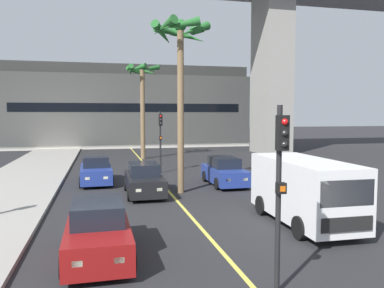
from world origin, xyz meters
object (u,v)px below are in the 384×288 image
(car_queue_fourth, at_px, (96,171))
(palm_tree_mid_median, at_px, (142,85))
(car_queue_third, at_px, (225,172))
(traffic_light_median_far, at_px, (160,133))
(car_queue_second, at_px, (98,232))
(traffic_light_median_near, at_px, (280,173))
(car_queue_front, at_px, (144,180))
(palm_tree_near_median, at_px, (180,50))
(delivery_van, at_px, (304,189))

(car_queue_fourth, height_order, palm_tree_mid_median, palm_tree_mid_median)
(car_queue_third, relative_size, traffic_light_median_far, 0.98)
(car_queue_second, xyz_separation_m, traffic_light_median_far, (4.05, 14.92, 1.99))
(car_queue_fourth, xyz_separation_m, traffic_light_median_far, (4.23, 3.00, 1.99))
(traffic_light_median_near, relative_size, traffic_light_median_far, 1.00)
(car_queue_front, xyz_separation_m, palm_tree_near_median, (1.85, 0.07, 6.45))
(car_queue_third, xyz_separation_m, car_queue_fourth, (-7.09, 2.18, 0.00))
(car_queue_third, bearing_deg, delivery_van, -87.66)
(car_queue_fourth, xyz_separation_m, traffic_light_median_near, (4.10, -15.17, 1.99))
(traffic_light_median_far, bearing_deg, palm_tree_mid_median, 91.80)
(car_queue_second, distance_m, traffic_light_median_near, 5.46)
(car_queue_third, height_order, traffic_light_median_far, traffic_light_median_far)
(car_queue_front, xyz_separation_m, traffic_light_median_far, (1.86, 6.81, 1.99))
(car_queue_front, bearing_deg, traffic_light_median_near, -81.32)
(car_queue_front, bearing_deg, car_queue_fourth, 121.80)
(palm_tree_near_median, bearing_deg, car_queue_second, -116.23)
(palm_tree_mid_median, bearing_deg, car_queue_fourth, -108.83)
(car_queue_third, bearing_deg, traffic_light_median_near, -102.96)
(traffic_light_median_near, height_order, traffic_light_median_far, same)
(car_queue_third, xyz_separation_m, traffic_light_median_near, (-2.99, -13.00, 1.99))
(car_queue_front, relative_size, palm_tree_mid_median, 0.49)
(car_queue_third, distance_m, car_queue_fourth, 7.42)
(car_queue_front, distance_m, traffic_light_median_far, 7.34)
(car_queue_second, height_order, palm_tree_mid_median, palm_tree_mid_median)
(car_queue_second, xyz_separation_m, car_queue_third, (6.91, 9.75, 0.00))
(car_queue_fourth, bearing_deg, car_queue_second, -89.10)
(car_queue_second, xyz_separation_m, traffic_light_median_near, (3.91, -3.25, 1.99))
(car_queue_front, bearing_deg, car_queue_third, 19.15)
(car_queue_third, height_order, traffic_light_median_near, traffic_light_median_near)
(car_queue_front, distance_m, traffic_light_median_near, 11.66)
(palm_tree_near_median, bearing_deg, car_queue_fourth, 138.36)
(car_queue_front, relative_size, car_queue_fourth, 0.99)
(palm_tree_near_median, relative_size, palm_tree_mid_median, 1.03)
(car_queue_front, height_order, delivery_van, delivery_van)
(car_queue_third, height_order, palm_tree_mid_median, palm_tree_mid_median)
(car_queue_fourth, xyz_separation_m, palm_tree_near_median, (4.22, -3.75, 6.45))
(car_queue_second, bearing_deg, car_queue_front, 74.94)
(car_queue_second, bearing_deg, traffic_light_median_far, 74.83)
(car_queue_third, xyz_separation_m, palm_tree_mid_median, (-3.13, 13.80, 5.81))
(car_queue_second, height_order, car_queue_third, same)
(delivery_van, relative_size, traffic_light_median_far, 1.26)
(car_queue_front, height_order, car_queue_third, same)
(car_queue_second, distance_m, delivery_van, 7.43)
(car_queue_third, bearing_deg, car_queue_fourth, 162.92)
(traffic_light_median_near, bearing_deg, car_queue_fourth, 105.12)
(car_queue_second, distance_m, car_queue_fourth, 11.93)
(traffic_light_median_far, bearing_deg, traffic_light_median_near, -90.41)
(traffic_light_median_near, bearing_deg, palm_tree_near_median, 89.42)
(car_queue_fourth, relative_size, palm_tree_mid_median, 0.49)
(delivery_van, xyz_separation_m, traffic_light_median_near, (-3.32, -4.83, 1.43))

